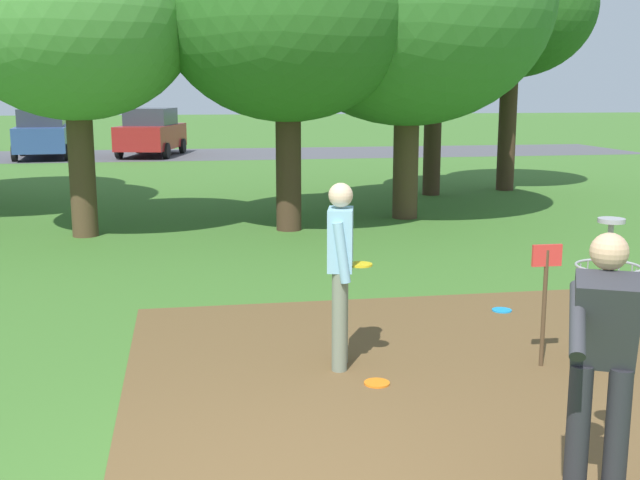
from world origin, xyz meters
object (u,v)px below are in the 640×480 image
tree_near_right (287,13)px  tree_far_left (409,3)px  parked_car_center_left (151,132)px  parked_car_leftmost (43,133)px  player_foreground_watching (341,265)px  frisbee_near_basket (502,310)px  tree_mid_right (435,43)px  frisbee_by_tee (377,383)px  player_throwing (603,355)px  disc_golf_basket (600,287)px  tree_near_left (73,16)px  tree_far_right (513,8)px

tree_near_right → tree_far_left: 2.67m
parked_car_center_left → parked_car_leftmost: bearing=-175.7°
player_foreground_watching → tree_far_left: bearing=70.2°
frisbee_near_basket → parked_car_center_left: (-4.81, 22.95, 0.91)m
tree_near_right → tree_mid_right: bearing=46.3°
frisbee_near_basket → frisbee_by_tee: (-1.98, -1.98, 0.00)m
player_foreground_watching → tree_near_right: size_ratio=0.30×
player_throwing → parked_car_leftmost: parked_car_leftmost is taller
player_foreground_watching → disc_golf_basket: bearing=-9.7°
tree_near_right → parked_car_center_left: bearing=100.2°
tree_near_left → parked_car_center_left: (0.51, 17.21, -2.81)m
tree_mid_right → tree_far_right: bearing=15.1°
player_foreground_watching → parked_car_leftmost: bearing=105.3°
player_throwing → player_foreground_watching: bearing=110.6°
frisbee_by_tee → tree_far_right: (6.49, 12.57, 4.50)m
tree_far_left → player_foreground_watching: bearing=-109.8°
tree_near_right → tree_far_left: (2.47, 0.96, 0.32)m
disc_golf_basket → tree_far_right: 13.74m
tree_mid_right → parked_car_center_left: (-7.17, 12.94, -2.69)m
player_foreground_watching → frisbee_by_tee: size_ratio=7.60×
frisbee_by_tee → player_foreground_watching: bearing=114.6°
disc_golf_basket → tree_near_right: bearing=103.6°
player_throwing → frisbee_by_tee: size_ratio=7.60×
tree_far_right → frisbee_near_basket: bearing=-113.1°
tree_far_left → tree_mid_right: bearing=64.0°
tree_mid_right → tree_far_left: 3.71m
frisbee_by_tee → tree_mid_right: size_ratio=0.04×
tree_near_right → tree_far_right: bearing=37.8°
player_foreground_watching → tree_near_right: (0.49, 7.23, 2.87)m
player_foreground_watching → tree_far_right: tree_far_right is taller
player_foreground_watching → tree_near_left: size_ratio=0.31×
tree_near_right → parked_car_center_left: (-3.09, 17.21, -2.92)m
tree_far_left → disc_golf_basket: bearing=-94.2°
frisbee_near_basket → frisbee_by_tee: 2.80m
disc_golf_basket → parked_car_leftmost: parked_car_leftmost is taller
parked_car_center_left → frisbee_by_tee: bearing=-83.5°
tree_near_left → parked_car_center_left: bearing=88.3°
tree_near_left → tree_far_left: (6.07, 0.97, 0.43)m
player_foreground_watching → player_throwing: bearing=-69.4°
tree_far_left → tree_far_right: tree_far_left is taller
tree_near_left → tree_mid_right: 8.79m
tree_far_right → parked_car_center_left: bearing=127.0°
player_throwing → tree_near_right: 10.37m
frisbee_near_basket → tree_far_left: (0.75, 6.71, 4.15)m
disc_golf_basket → tree_near_right: tree_near_right is taller
tree_near_right → tree_mid_right: (4.08, 4.26, -0.23)m
tree_near_right → parked_car_leftmost: size_ratio=1.33×
frisbee_by_tee → tree_near_right: bearing=88.1°
tree_near_left → tree_mid_right: bearing=29.1°
tree_near_right → tree_far_left: tree_far_left is taller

